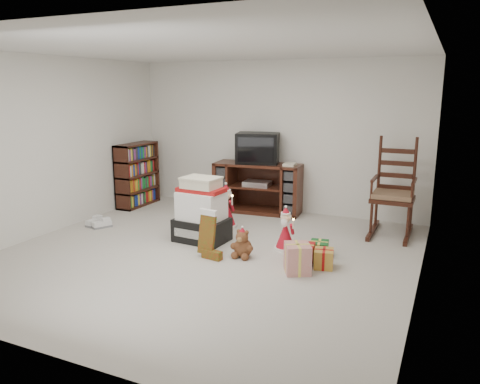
{
  "coord_description": "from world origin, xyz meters",
  "views": [
    {
      "loc": [
        2.71,
        -4.88,
        2.05
      ],
      "look_at": [
        0.2,
        0.6,
        0.71
      ],
      "focal_mm": 35.0,
      "sensor_mm": 36.0,
      "label": 1
    }
  ],
  "objects_px": {
    "bookshelf": "(137,176)",
    "gift_pile": "(202,214)",
    "tv_stand": "(258,188)",
    "red_suitcase": "(202,222)",
    "santa_figurine": "(285,233)",
    "mrs_claus_figurine": "(226,210)",
    "rocking_chair": "(393,200)",
    "teddy_bear": "(243,245)",
    "gift_cluster": "(309,253)",
    "sneaker_pair": "(98,223)",
    "crt_television": "(258,148)"
  },
  "relations": [
    {
      "from": "tv_stand",
      "to": "rocking_chair",
      "type": "height_order",
      "value": "rocking_chair"
    },
    {
      "from": "teddy_bear",
      "to": "gift_cluster",
      "type": "distance_m",
      "value": 0.81
    },
    {
      "from": "tv_stand",
      "to": "teddy_bear",
      "type": "height_order",
      "value": "tv_stand"
    },
    {
      "from": "teddy_bear",
      "to": "gift_cluster",
      "type": "relative_size",
      "value": 0.4
    },
    {
      "from": "rocking_chair",
      "to": "mrs_claus_figurine",
      "type": "bearing_deg",
      "value": -163.03
    },
    {
      "from": "bookshelf",
      "to": "santa_figurine",
      "type": "distance_m",
      "value": 3.38
    },
    {
      "from": "gift_cluster",
      "to": "teddy_bear",
      "type": "bearing_deg",
      "value": -169.55
    },
    {
      "from": "tv_stand",
      "to": "crt_television",
      "type": "height_order",
      "value": "crt_television"
    },
    {
      "from": "rocking_chair",
      "to": "red_suitcase",
      "type": "bearing_deg",
      "value": -147.87
    },
    {
      "from": "santa_figurine",
      "to": "gift_cluster",
      "type": "height_order",
      "value": "santa_figurine"
    },
    {
      "from": "tv_stand",
      "to": "mrs_claus_figurine",
      "type": "height_order",
      "value": "tv_stand"
    },
    {
      "from": "rocking_chair",
      "to": "teddy_bear",
      "type": "xyz_separation_m",
      "value": [
        -1.54,
        -1.78,
        -0.34
      ]
    },
    {
      "from": "mrs_claus_figurine",
      "to": "crt_television",
      "type": "distance_m",
      "value": 1.34
    },
    {
      "from": "tv_stand",
      "to": "gift_pile",
      "type": "xyz_separation_m",
      "value": [
        -0.1,
        -1.74,
        -0.04
      ]
    },
    {
      "from": "teddy_bear",
      "to": "crt_television",
      "type": "relative_size",
      "value": 0.44
    },
    {
      "from": "santa_figurine",
      "to": "gift_pile",
      "type": "bearing_deg",
      "value": -173.82
    },
    {
      "from": "teddy_bear",
      "to": "bookshelf",
      "type": "bearing_deg",
      "value": 149.71
    },
    {
      "from": "mrs_claus_figurine",
      "to": "bookshelf",
      "type": "bearing_deg",
      "value": 164.55
    },
    {
      "from": "gift_cluster",
      "to": "crt_television",
      "type": "relative_size",
      "value": 1.09
    },
    {
      "from": "red_suitcase",
      "to": "gift_cluster",
      "type": "distance_m",
      "value": 1.57
    },
    {
      "from": "rocking_chair",
      "to": "red_suitcase",
      "type": "height_order",
      "value": "rocking_chair"
    },
    {
      "from": "bookshelf",
      "to": "gift_cluster",
      "type": "relative_size",
      "value": 1.29
    },
    {
      "from": "teddy_bear",
      "to": "santa_figurine",
      "type": "height_order",
      "value": "santa_figurine"
    },
    {
      "from": "mrs_claus_figurine",
      "to": "sneaker_pair",
      "type": "relative_size",
      "value": 1.79
    },
    {
      "from": "gift_pile",
      "to": "crt_television",
      "type": "xyz_separation_m",
      "value": [
        0.08,
        1.77,
        0.7
      ]
    },
    {
      "from": "rocking_chair",
      "to": "santa_figurine",
      "type": "distance_m",
      "value": 1.76
    },
    {
      "from": "red_suitcase",
      "to": "sneaker_pair",
      "type": "height_order",
      "value": "red_suitcase"
    },
    {
      "from": "tv_stand",
      "to": "sneaker_pair",
      "type": "relative_size",
      "value": 3.99
    },
    {
      "from": "red_suitcase",
      "to": "crt_television",
      "type": "bearing_deg",
      "value": 101.88
    },
    {
      "from": "teddy_bear",
      "to": "sneaker_pair",
      "type": "relative_size",
      "value": 0.93
    },
    {
      "from": "teddy_bear",
      "to": "gift_cluster",
      "type": "bearing_deg",
      "value": 10.45
    },
    {
      "from": "mrs_claus_figurine",
      "to": "gift_cluster",
      "type": "height_order",
      "value": "mrs_claus_figurine"
    },
    {
      "from": "gift_pile",
      "to": "mrs_claus_figurine",
      "type": "relative_size",
      "value": 1.3
    },
    {
      "from": "red_suitcase",
      "to": "gift_pile",
      "type": "bearing_deg",
      "value": 128.16
    },
    {
      "from": "rocking_chair",
      "to": "red_suitcase",
      "type": "xyz_separation_m",
      "value": [
        -2.3,
        -1.46,
        -0.22
      ]
    },
    {
      "from": "santa_figurine",
      "to": "mrs_claus_figurine",
      "type": "xyz_separation_m",
      "value": [
        -1.14,
        0.59,
        0.04
      ]
    },
    {
      "from": "bookshelf",
      "to": "gift_pile",
      "type": "relative_size",
      "value": 1.28
    },
    {
      "from": "bookshelf",
      "to": "santa_figurine",
      "type": "xyz_separation_m",
      "value": [
        3.17,
        -1.15,
        -0.31
      ]
    },
    {
      "from": "rocking_chair",
      "to": "mrs_claus_figurine",
      "type": "height_order",
      "value": "rocking_chair"
    },
    {
      "from": "tv_stand",
      "to": "mrs_claus_figurine",
      "type": "bearing_deg",
      "value": -99.86
    },
    {
      "from": "bookshelf",
      "to": "gift_pile",
      "type": "distance_m",
      "value": 2.38
    },
    {
      "from": "teddy_bear",
      "to": "gift_cluster",
      "type": "height_order",
      "value": "teddy_bear"
    },
    {
      "from": "gift_pile",
      "to": "sneaker_pair",
      "type": "bearing_deg",
      "value": -173.7
    },
    {
      "from": "santa_figurine",
      "to": "gift_cluster",
      "type": "distance_m",
      "value": 0.53
    },
    {
      "from": "gift_cluster",
      "to": "gift_pile",
      "type": "bearing_deg",
      "value": 172.71
    },
    {
      "from": "red_suitcase",
      "to": "mrs_claus_figurine",
      "type": "distance_m",
      "value": 0.75
    },
    {
      "from": "gift_pile",
      "to": "red_suitcase",
      "type": "xyz_separation_m",
      "value": [
        0.01,
        -0.03,
        -0.11
      ]
    },
    {
      "from": "red_suitcase",
      "to": "bookshelf",
      "type": "bearing_deg",
      "value": 161.28
    },
    {
      "from": "bookshelf",
      "to": "mrs_claus_figurine",
      "type": "height_order",
      "value": "bookshelf"
    },
    {
      "from": "gift_pile",
      "to": "mrs_claus_figurine",
      "type": "distance_m",
      "value": 0.73
    }
  ]
}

